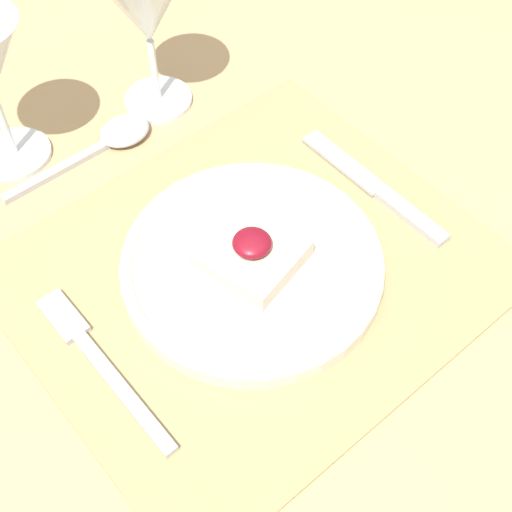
% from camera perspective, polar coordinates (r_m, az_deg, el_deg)
% --- Properties ---
extents(ground_plane, '(8.00, 8.00, 0.00)m').
position_cam_1_polar(ground_plane, '(1.33, -0.16, -19.64)').
color(ground_plane, gray).
extents(dining_table, '(1.59, 1.23, 0.73)m').
position_cam_1_polar(dining_table, '(0.72, -0.28, -4.44)').
color(dining_table, tan).
rests_on(dining_table, ground_plane).
extents(placemat, '(0.42, 0.36, 0.00)m').
position_cam_1_polar(placemat, '(0.66, -0.31, -1.27)').
color(placemat, '#9E895B').
rests_on(placemat, dining_table).
extents(dinner_plate, '(0.24, 0.24, 0.05)m').
position_cam_1_polar(dinner_plate, '(0.65, -0.01, -0.39)').
color(dinner_plate, silver).
rests_on(dinner_plate, placemat).
extents(fork, '(0.02, 0.19, 0.01)m').
position_cam_1_polar(fork, '(0.63, -12.68, -7.92)').
color(fork, '#B2B2B7').
rests_on(fork, placemat).
extents(knife, '(0.02, 0.19, 0.01)m').
position_cam_1_polar(knife, '(0.73, 10.05, 4.98)').
color(knife, '#B2B2B7').
rests_on(knife, placemat).
extents(spoon, '(0.18, 0.05, 0.02)m').
position_cam_1_polar(spoon, '(0.79, -11.33, 9.30)').
color(spoon, '#B2B2B7').
rests_on(spoon, dining_table).
extents(wine_glass_near, '(0.09, 0.09, 0.17)m').
position_cam_1_polar(wine_glass_near, '(0.76, -8.82, 18.82)').
color(wine_glass_near, white).
rests_on(wine_glass_near, dining_table).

